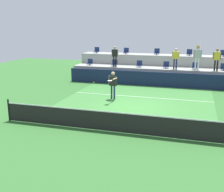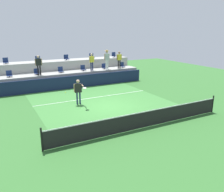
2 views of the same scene
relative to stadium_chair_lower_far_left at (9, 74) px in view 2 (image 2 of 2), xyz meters
The scene contains 24 objects.
ground_plane 9.12m from the stadium_chair_lower_far_left, 53.52° to the right, with size 40.00×40.00×0.00m, color #336B2D.
court_inner_paint 8.34m from the stadium_chair_lower_far_left, 49.37° to the right, with size 9.00×10.00×0.01m, color #3D7F38.
court_service_line 7.36m from the stadium_chair_lower_far_left, 42.10° to the right, with size 9.00×0.06×0.00m, color white.
tennis_net 12.48m from the stadium_chair_lower_far_left, 64.54° to the right, with size 10.48×0.08×1.07m.
sponsor_backboard 5.57m from the stadium_chair_lower_far_left, 12.99° to the right, with size 13.00×0.16×1.10m, color #141E42.
seating_tier_lower 5.41m from the stadium_chair_lower_far_left, ahead, with size 13.00×1.80×1.25m, color #9E9E99.
seating_tier_upper 5.68m from the stadium_chair_lower_far_left, 19.23° to the left, with size 13.00×1.80×2.10m, color #9E9E99.
stadium_chair_lower_far_left is the anchor object (origin of this frame).
stadium_chair_lower_left 2.18m from the stadium_chair_lower_far_left, ahead, with size 0.44×0.40×0.52m.
stadium_chair_lower_mid_left 4.26m from the stadium_chair_lower_far_left, ahead, with size 0.44×0.40×0.52m.
stadium_chair_lower_mid_right 6.40m from the stadium_chair_lower_far_left, ahead, with size 0.44×0.40×0.52m.
stadium_chair_lower_right 8.60m from the stadium_chair_lower_far_left, ahead, with size 0.44×0.40×0.52m.
stadium_chair_lower_far_right 10.64m from the stadium_chair_lower_far_left, ahead, with size 0.44×0.40×0.52m.
stadium_chair_upper_far_left 1.99m from the stadium_chair_lower_far_left, 90.90° to the left, with size 0.44×0.40×0.52m.
stadium_chair_upper_left 3.36m from the stadium_chair_lower_far_left, 33.63° to the left, with size 0.44×0.40×0.52m.
stadium_chair_upper_center 5.75m from the stadium_chair_lower_far_left, 18.46° to the left, with size 0.44×0.40×0.52m.
stadium_chair_upper_right 8.30m from the stadium_chair_lower_far_left, 12.59° to the left, with size 0.44×0.40×0.52m.
stadium_chair_upper_far_right 10.84m from the stadium_chair_lower_far_left, ahead, with size 0.44×0.40×0.52m.
tennis_player 6.96m from the stadium_chair_lower_far_left, 57.14° to the right, with size 0.60×1.27×1.73m.
spectator_in_grey 2.48m from the stadium_chair_lower_far_left, ahead, with size 0.58×0.24×1.65m.
spectator_leaning_on_rail 7.17m from the stadium_chair_lower_far_left, ahead, with size 0.57×0.26×1.60m.
spectator_with_hat 8.76m from the stadium_chair_lower_far_left, ahead, with size 0.62×0.50×1.85m.
spectator_in_white 10.09m from the stadium_chair_lower_far_left, ahead, with size 0.58×0.22×1.64m.
tennis_ball 6.94m from the stadium_chair_lower_far_left, 67.04° to the right, with size 0.07×0.07×0.07m.
Camera 2 is at (-6.80, -13.28, 4.99)m, focal length 37.66 mm.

